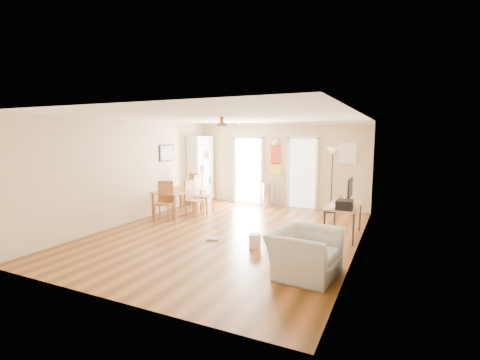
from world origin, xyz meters
The scene contains 30 objects.
floor centered at (0.00, 0.00, 0.00)m, with size 7.00×7.00×0.00m, color brown.
ceiling centered at (0.00, 0.00, 2.60)m, with size 5.50×7.00×0.00m, color silver, non-canonical shape.
wall_back centered at (0.00, 3.50, 1.30)m, with size 5.50×0.04×2.60m, color beige, non-canonical shape.
wall_front centered at (0.00, -3.50, 1.30)m, with size 5.50×0.04×2.60m, color beige, non-canonical shape.
wall_left centered at (-2.75, 0.00, 1.30)m, with size 0.04×7.00×2.60m, color beige, non-canonical shape.
wall_right centered at (2.75, 0.00, 1.30)m, with size 0.04×7.00×2.60m, color beige, non-canonical shape.
crown_molding centered at (0.00, 0.00, 2.56)m, with size 5.50×7.00×0.08m, color white, non-canonical shape.
kitchen_doorway centered at (-1.05, 3.48, 1.05)m, with size 0.90×0.10×2.10m, color white, non-canonical shape.
bathroom_doorway centered at (0.75, 3.48, 1.05)m, with size 0.80×0.10×2.10m, color white, non-canonical shape.
wall_decal centered at (-0.13, 3.48, 1.55)m, with size 0.46×0.03×1.10m, color red.
ac_grille centered at (2.05, 3.47, 1.70)m, with size 0.50×0.04×0.60m, color white.
framed_poster centered at (-2.73, 1.40, 1.70)m, with size 0.04×0.66×0.48m, color black.
ceiling_fan centered at (0.00, -0.30, 2.43)m, with size 1.24×1.24×0.20m, color #593819, non-canonical shape.
bookshelf centered at (-2.51, 2.87, 1.09)m, with size 0.44×0.98×2.18m, color white, non-canonical shape.
dining_table centered at (-2.15, 1.08, 0.35)m, with size 0.83×1.39×0.69m, color #976230, non-canonical shape.
dining_chair_right_a centered at (-1.60, 1.58, 0.54)m, with size 0.44×0.44×1.08m, color #AD6F37, non-canonical shape.
dining_chair_right_b centered at (-1.60, 1.09, 0.49)m, with size 0.40×0.40×0.97m, color #A66635, non-canonical shape.
dining_chair_near centered at (-2.08, 0.35, 0.50)m, with size 0.41×0.41×1.01m, color #A66D35, non-canonical shape.
dining_chair_far centered at (-2.22, 2.25, 0.52)m, with size 0.43×0.43×1.05m, color #A56835, non-canonical shape.
trash_can centered at (-0.26, 3.22, 0.36)m, with size 0.34×0.34×0.73m, color #BEBEC0.
torchiere_lamp centered at (1.68, 3.21, 0.93)m, with size 0.35×0.35×1.86m, color black, non-canonical shape.
computer_desk centered at (2.37, 0.88, 0.35)m, with size 0.65×1.31×0.70m, color tan, non-canonical shape.
imac centered at (2.47, 1.03, 0.99)m, with size 0.08×0.62×0.57m, color black, non-canonical shape.
keyboard centered at (2.20, 0.63, 0.71)m, with size 0.14×0.42×0.02m, color white.
printer centered at (2.45, 0.41, 0.80)m, with size 0.32×0.38×0.19m, color black.
orange_bottle centered at (2.30, 0.84, 0.81)m, with size 0.07×0.07×0.22m, color #CF6612.
wastebasket_a centered at (0.92, -0.67, 0.14)m, with size 0.24×0.24×0.27m, color silver.
wastebasket_b centered at (1.39, 0.12, 0.14)m, with size 0.24×0.24×0.28m, color silver.
floor_cloth centered at (-0.10, -0.57, 0.02)m, with size 0.26×0.20×0.04m, color gray.
armchair centered at (2.15, -1.55, 0.36)m, with size 1.10×0.96×0.72m, color #ADADA8.
Camera 1 is at (3.44, -6.72, 2.21)m, focal length 25.65 mm.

